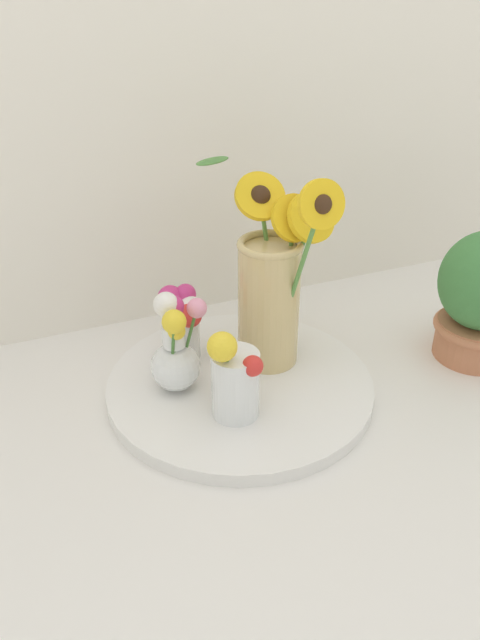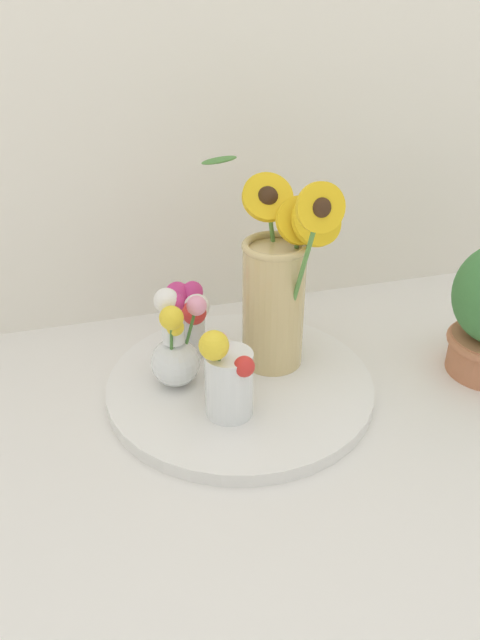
{
  "view_description": "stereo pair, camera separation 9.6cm",
  "coord_description": "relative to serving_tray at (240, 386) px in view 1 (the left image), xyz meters",
  "views": [
    {
      "loc": [
        -0.29,
        -0.67,
        0.63
      ],
      "look_at": [
        0.03,
        0.1,
        0.14
      ],
      "focal_mm": 35.0,
      "sensor_mm": 36.0,
      "label": 1
    },
    {
      "loc": [
        -0.2,
        -0.7,
        0.63
      ],
      "look_at": [
        0.03,
        0.1,
        0.14
      ],
      "focal_mm": 35.0,
      "sensor_mm": 36.0,
      "label": 2
    }
  ],
  "objects": [
    {
      "name": "serving_tray",
      "position": [
        0.0,
        0.0,
        0.0
      ],
      "size": [
        0.44,
        0.44,
        0.02
      ],
      "color": "white",
      "rests_on": "ground_plane"
    },
    {
      "name": "mason_jar_sunflowers",
      "position": [
        0.07,
        0.04,
        0.15
      ],
      "size": [
        0.23,
        0.22,
        0.35
      ],
      "color": "#D1B77A",
      "rests_on": "serving_tray"
    },
    {
      "name": "vase_small_back",
      "position": [
        -0.06,
        0.1,
        0.08
      ],
      "size": [
        0.07,
        0.08,
        0.13
      ],
      "color": "white",
      "rests_on": "serving_tray"
    },
    {
      "name": "vase_small_center",
      "position": [
        -0.04,
        -0.08,
        0.08
      ],
      "size": [
        0.08,
        0.08,
        0.15
      ],
      "color": "white",
      "rests_on": "serving_tray"
    },
    {
      "name": "vase_bulb_right",
      "position": [
        -0.1,
        0.02,
        0.08
      ],
      "size": [
        0.09,
        0.09,
        0.17
      ],
      "color": "white",
      "rests_on": "serving_tray"
    },
    {
      "name": "ground_plane",
      "position": [
        -0.03,
        -0.1,
        -0.01
      ],
      "size": [
        6.0,
        6.0,
        0.0
      ],
      "primitive_type": "plane",
      "color": "silver"
    }
  ]
}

